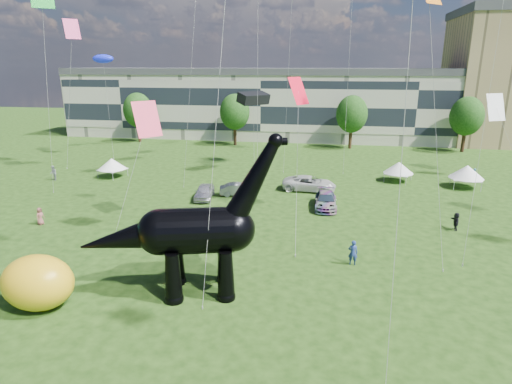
# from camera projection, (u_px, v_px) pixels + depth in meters

# --- Properties ---
(ground) EXTENTS (220.00, 220.00, 0.00)m
(ground) POSITION_uv_depth(u_px,v_px,m) (241.00, 317.00, 24.12)
(ground) COLOR #16330C
(ground) RESTS_ON ground
(terrace_row) EXTENTS (78.00, 11.00, 12.00)m
(terrace_row) POSITION_uv_depth(u_px,v_px,m) (265.00, 106.00, 82.27)
(terrace_row) COLOR beige
(terrace_row) RESTS_ON ground
(tree_far_left) EXTENTS (5.20, 5.20, 9.44)m
(tree_far_left) POSITION_uv_depth(u_px,v_px,m) (138.00, 107.00, 77.26)
(tree_far_left) COLOR #382314
(tree_far_left) RESTS_ON ground
(tree_mid_left) EXTENTS (5.20, 5.20, 9.44)m
(tree_mid_left) POSITION_uv_depth(u_px,v_px,m) (235.00, 109.00, 74.34)
(tree_mid_left) COLOR #382314
(tree_mid_left) RESTS_ON ground
(tree_mid_right) EXTENTS (5.20, 5.20, 9.44)m
(tree_mid_right) POSITION_uv_depth(u_px,v_px,m) (352.00, 111.00, 71.09)
(tree_mid_right) COLOR #382314
(tree_mid_right) RESTS_ON ground
(tree_far_right) EXTENTS (5.20, 5.20, 9.44)m
(tree_far_right) POSITION_uv_depth(u_px,v_px,m) (467.00, 113.00, 68.16)
(tree_far_right) COLOR #382314
(tree_far_right) RESTS_ON ground
(dinosaur_sculpture) EXTENTS (12.55, 5.10, 10.28)m
(dinosaur_sculpture) POSITION_uv_depth(u_px,v_px,m) (190.00, 234.00, 25.80)
(dinosaur_sculpture) COLOR black
(dinosaur_sculpture) RESTS_ON ground
(car_silver) EXTENTS (2.28, 4.61, 1.51)m
(car_silver) POSITION_uv_depth(u_px,v_px,m) (204.00, 192.00, 45.30)
(car_silver) COLOR silver
(car_silver) RESTS_ON ground
(car_grey) EXTENTS (4.37, 2.35, 1.37)m
(car_grey) POSITION_uv_depth(u_px,v_px,m) (239.00, 189.00, 46.42)
(car_grey) COLOR slate
(car_grey) RESTS_ON ground
(car_white) EXTENTS (6.14, 3.15, 1.66)m
(car_white) POSITION_uv_depth(u_px,v_px,m) (309.00, 183.00, 48.18)
(car_white) COLOR silver
(car_white) RESTS_ON ground
(car_dark) EXTENTS (2.27, 5.27, 1.51)m
(car_dark) POSITION_uv_depth(u_px,v_px,m) (326.00, 201.00, 42.35)
(car_dark) COLOR #595960
(car_dark) RESTS_ON ground
(gazebo_near) EXTENTS (4.59, 4.59, 2.45)m
(gazebo_near) POSITION_uv_depth(u_px,v_px,m) (399.00, 168.00, 51.71)
(gazebo_near) COLOR silver
(gazebo_near) RESTS_ON ground
(gazebo_far) EXTENTS (4.19, 4.19, 2.66)m
(gazebo_far) POSITION_uv_depth(u_px,v_px,m) (467.00, 172.00, 49.04)
(gazebo_far) COLOR white
(gazebo_far) RESTS_ON ground
(gazebo_left) EXTENTS (4.35, 4.35, 2.42)m
(gazebo_left) POSITION_uv_depth(u_px,v_px,m) (112.00, 164.00, 53.76)
(gazebo_left) COLOR white
(gazebo_left) RESTS_ON ground
(inflatable_yellow) EXTENTS (4.25, 3.28, 3.25)m
(inflatable_yellow) POSITION_uv_depth(u_px,v_px,m) (38.00, 282.00, 24.62)
(inflatable_yellow) COLOR gold
(inflatable_yellow) RESTS_ON ground
(visitors) EXTENTS (51.53, 41.73, 1.84)m
(visitors) POSITION_uv_depth(u_px,v_px,m) (237.00, 215.00, 37.95)
(visitors) COLOR #356B84
(visitors) RESTS_ON ground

